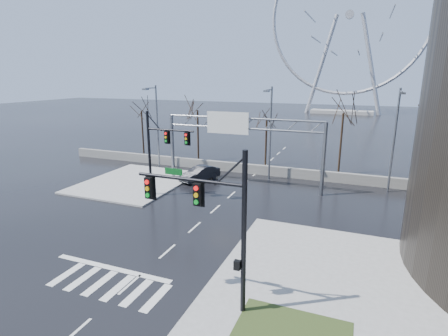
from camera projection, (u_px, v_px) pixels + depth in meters
The scene contains 17 objects.
ground at pixel (167, 251), 22.67m from camera, with size 260.00×260.00×0.00m, color black.
sidewalk_right_ext at pixel (330, 265), 20.90m from camera, with size 12.00×10.00×0.15m, color gray.
sidewalk_far at pixel (135, 182), 37.35m from camera, with size 10.00×12.00×0.15m, color gray.
barrier_wall at pixel (255, 169), 40.52m from camera, with size 52.00×0.50×1.10m, color slate.
signal_mast_near at pixel (216, 215), 15.97m from camera, with size 5.52×0.41×8.00m.
signal_mast_far at pixel (159, 147), 31.58m from camera, with size 4.72×0.41×8.00m.
sign_gantry at pixel (238, 136), 34.94m from camera, with size 16.36×0.40×7.60m.
streetlight_left at pixel (156, 120), 41.76m from camera, with size 0.50×2.55×10.00m.
streetlight_mid at pixel (270, 126), 36.80m from camera, with size 0.50×2.55×10.00m.
streetlight_right at pixel (395, 133), 32.54m from camera, with size 0.50×2.55×10.00m.
tree_far_left at pixel (142, 116), 49.22m from camera, with size 3.50×3.50×7.00m.
tree_left at pixel (198, 116), 45.48m from camera, with size 3.75×3.75×7.50m.
tree_center at pixel (267, 125), 43.39m from camera, with size 3.25×3.25×6.50m.
tree_right at pixel (343, 120), 39.04m from camera, with size 3.90×3.90×7.80m.
tree_far_right at pixel (422, 131), 36.85m from camera, with size 3.40×3.40×6.80m.
ferris_wheel at pixel (349, 22), 99.71m from camera, with size 45.00×6.00×50.91m.
car at pixel (200, 173), 37.93m from camera, with size 1.64×4.71×1.55m, color black.
Camera 1 is at (10.96, -17.76, 11.01)m, focal length 28.00 mm.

